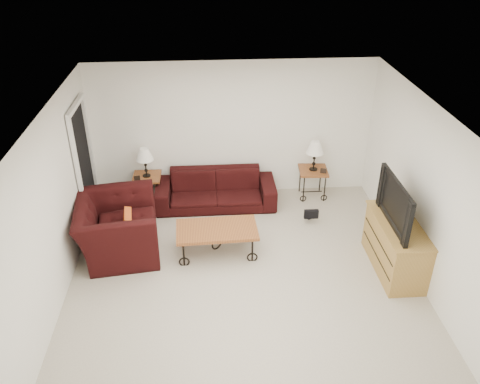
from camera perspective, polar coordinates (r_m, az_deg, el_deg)
name	(u,v)px	position (r m, az deg, el deg)	size (l,w,h in m)	color
ground	(243,275)	(7.33, 0.40, -9.53)	(5.00, 5.00, 0.00)	#BEB8A2
wall_back	(233,130)	(8.85, -0.84, 7.20)	(5.00, 0.02, 2.50)	white
wall_front	(265,343)	(4.66, 2.96, -17.08)	(5.00, 0.02, 2.50)	white
wall_left	(54,209)	(6.91, -20.73, -1.82)	(0.02, 5.00, 2.50)	white
wall_right	(425,195)	(7.23, 20.60, -0.32)	(0.02, 5.00, 2.50)	white
ceiling	(244,114)	(6.07, 0.48, 9.06)	(5.00, 5.00, 0.00)	white
doorway	(84,167)	(8.40, -17.56, 2.73)	(0.08, 0.94, 2.04)	black
sofa	(216,190)	(8.82, -2.84, 0.28)	(2.12, 0.83, 0.62)	black
side_table_left	(148,189)	(9.06, -10.59, 0.33)	(0.49, 0.49, 0.54)	#985826
side_table_right	(312,183)	(9.19, 8.36, 1.05)	(0.51, 0.51, 0.56)	#985826
lamp_left	(145,162)	(8.81, -10.91, 3.38)	(0.30, 0.30, 0.54)	black
lamp_right	(314,156)	(8.94, 8.62, 4.17)	(0.31, 0.31, 0.56)	black
photo_frame_left	(137,178)	(8.80, -11.83, 1.59)	(0.11, 0.01, 0.09)	black
photo_frame_right	(323,171)	(8.94, 9.64, 2.43)	(0.11, 0.01, 0.09)	black
coffee_table	(217,241)	(7.62, -2.67, -5.67)	(1.23, 0.66, 0.46)	#985826
armchair	(118,228)	(7.77, -13.97, -4.02)	(1.34, 1.17, 0.87)	black
throw_pillow	(127,224)	(7.66, -12.99, -3.67)	(0.39, 0.10, 0.39)	#C84319
tv_stand	(396,246)	(7.57, 17.58, -6.00)	(0.55, 1.32, 0.79)	#AE8440
television	(403,203)	(7.18, 18.32, -1.24)	(1.18, 0.15, 0.68)	black
backpack	(310,208)	(8.49, 8.10, -1.82)	(0.37, 0.28, 0.48)	black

